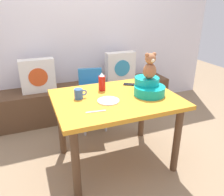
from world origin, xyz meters
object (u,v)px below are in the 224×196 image
at_px(ketchup_bottle, 102,82).
at_px(cell_phone, 130,84).
at_px(coffee_mug, 79,94).
at_px(book_stack, 93,81).
at_px(pillow_floral_right, 120,67).
at_px(teddy_bear, 150,67).
at_px(dinner_plate_near, 108,101).
at_px(dining_table, 116,108).
at_px(infant_seat_teal, 148,87).
at_px(pillow_floral_left, 38,76).
at_px(highchair, 91,92).

xyz_separation_m(ketchup_bottle, cell_phone, (0.34, 0.04, -0.08)).
bearing_deg(coffee_mug, book_stack, 66.86).
bearing_deg(coffee_mug, ketchup_bottle, 24.76).
bearing_deg(pillow_floral_right, teddy_bear, -100.70).
xyz_separation_m(book_stack, cell_phone, (0.14, -0.93, 0.23)).
height_order(coffee_mug, dinner_plate_near, coffee_mug).
distance_m(dining_table, dinner_plate_near, 0.17).
relative_size(teddy_bear, dinner_plate_near, 1.25).
relative_size(infant_seat_teal, ketchup_bottle, 1.78).
height_order(pillow_floral_right, ketchup_bottle, ketchup_bottle).
bearing_deg(dinner_plate_near, coffee_mug, 144.96).
xyz_separation_m(pillow_floral_left, book_stack, (0.76, 0.02, -0.17)).
height_order(pillow_floral_right, dining_table, pillow_floral_right).
bearing_deg(infant_seat_teal, highchair, 113.62).
bearing_deg(cell_phone, dining_table, 165.62).
bearing_deg(infant_seat_teal, ketchup_bottle, 145.52).
distance_m(pillow_floral_left, coffee_mug, 1.12).
relative_size(pillow_floral_left, cell_phone, 3.06).
xyz_separation_m(highchair, teddy_bear, (0.35, -0.80, 0.50)).
height_order(book_stack, dining_table, dining_table).
relative_size(pillow_floral_right, cell_phone, 3.06).
xyz_separation_m(teddy_bear, ketchup_bottle, (-0.39, 0.27, -0.19)).
bearing_deg(book_stack, pillow_floral_right, -2.87).
bearing_deg(dinner_plate_near, book_stack, 79.35).
bearing_deg(ketchup_bottle, pillow_floral_left, 120.66).
distance_m(dining_table, coffee_mug, 0.38).
relative_size(pillow_floral_left, highchair, 0.56).
height_order(pillow_floral_right, teddy_bear, teddy_bear).
height_order(dining_table, infant_seat_teal, infant_seat_teal).
xyz_separation_m(ketchup_bottle, coffee_mug, (-0.27, -0.12, -0.04)).
relative_size(highchair, cell_phone, 5.49).
xyz_separation_m(dining_table, infant_seat_teal, (0.32, -0.05, 0.18)).
distance_m(pillow_floral_right, dinner_plate_near, 1.40).
distance_m(teddy_bear, dinner_plate_near, 0.50).
distance_m(pillow_floral_left, ketchup_bottle, 1.12).
bearing_deg(cell_phone, pillow_floral_left, 77.08).
relative_size(infant_seat_teal, coffee_mug, 2.75).
distance_m(infant_seat_teal, teddy_bear, 0.21).
distance_m(infant_seat_teal, cell_phone, 0.32).
height_order(highchair, dinner_plate_near, highchair).
bearing_deg(dining_table, coffee_mug, 164.49).
height_order(infant_seat_teal, cell_phone, infant_seat_teal).
height_order(teddy_bear, cell_phone, teddy_bear).
bearing_deg(coffee_mug, infant_seat_teal, -12.03).
distance_m(highchair, ketchup_bottle, 0.62).
height_order(book_stack, dinner_plate_near, dinner_plate_near).
relative_size(pillow_floral_right, teddy_bear, 1.76).
relative_size(infant_seat_teal, cell_phone, 2.29).
bearing_deg(ketchup_bottle, dining_table, -73.80).
relative_size(pillow_floral_left, coffee_mug, 3.67).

